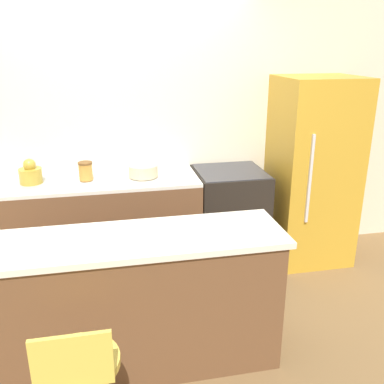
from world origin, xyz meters
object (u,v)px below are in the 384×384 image
refrigerator (312,172)px  kettle (30,174)px  mixing_bowl (143,171)px  oven_range (229,218)px

refrigerator → kettle: 2.55m
mixing_bowl → kettle: bearing=180.0°
oven_range → refrigerator: 0.91m
kettle → mixing_bowl: kettle is taller
refrigerator → kettle: refrigerator is taller
oven_range → refrigerator: refrigerator is taller
oven_range → mixing_bowl: 0.95m
oven_range → mixing_bowl: size_ratio=3.70×
kettle → mixing_bowl: bearing=-0.0°
oven_range → mixing_bowl: (-0.80, -0.01, 0.52)m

